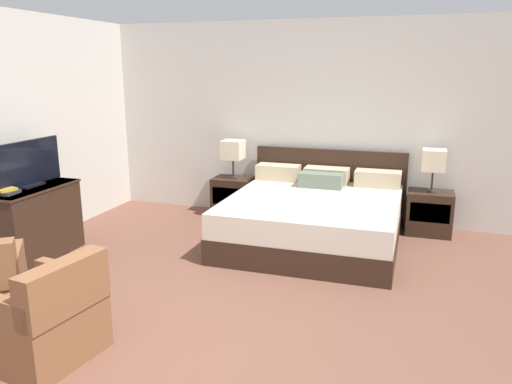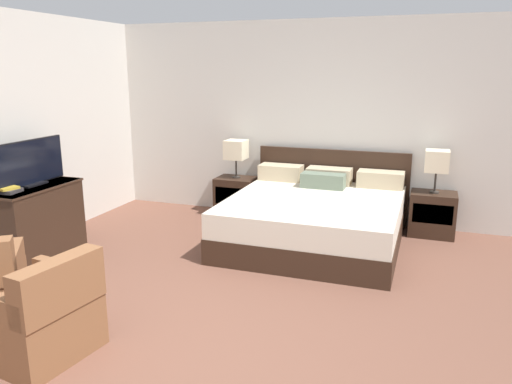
% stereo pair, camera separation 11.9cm
% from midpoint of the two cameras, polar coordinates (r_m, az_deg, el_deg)
% --- Properties ---
extents(ground_plane, '(11.72, 11.72, 0.00)m').
position_cam_midpoint_polar(ground_plane, '(3.60, -9.48, -19.87)').
color(ground_plane, brown).
extents(wall_back, '(6.67, 0.06, 2.61)m').
position_cam_midpoint_polar(wall_back, '(6.74, 6.47, 7.99)').
color(wall_back, beige).
rests_on(wall_back, ground).
extents(wall_left, '(0.06, 5.71, 2.61)m').
position_cam_midpoint_polar(wall_left, '(6.06, -25.69, 6.06)').
color(wall_left, beige).
rests_on(wall_left, ground).
extents(bed, '(1.99, 2.05, 0.96)m').
position_cam_midpoint_polar(bed, '(5.86, 7.38, -2.94)').
color(bed, '#332116').
rests_on(bed, ground).
extents(nightstand_left, '(0.54, 0.40, 0.54)m').
position_cam_midpoint_polar(nightstand_left, '(6.91, -1.77, -0.53)').
color(nightstand_left, '#332116').
rests_on(nightstand_left, ground).
extents(nightstand_right, '(0.54, 0.40, 0.54)m').
position_cam_midpoint_polar(nightstand_right, '(6.47, 20.01, -2.38)').
color(nightstand_right, '#332116').
rests_on(nightstand_right, ground).
extents(table_lamp_left, '(0.27, 0.27, 0.52)m').
position_cam_midpoint_polar(table_lamp_left, '(6.78, -1.81, 4.82)').
color(table_lamp_left, '#332D28').
rests_on(table_lamp_left, nightstand_left).
extents(table_lamp_right, '(0.27, 0.27, 0.52)m').
position_cam_midpoint_polar(table_lamp_right, '(6.33, 20.49, 3.29)').
color(table_lamp_right, '#332D28').
rests_on(table_lamp_right, nightstand_right).
extents(dresser, '(0.57, 1.04, 0.78)m').
position_cam_midpoint_polar(dresser, '(5.88, -23.61, -2.95)').
color(dresser, '#332116').
rests_on(dresser, ground).
extents(tv, '(0.18, 0.93, 0.48)m').
position_cam_midpoint_polar(tv, '(5.78, -23.89, 2.99)').
color(tv, black).
rests_on(tv, dresser).
extents(book_red_cover, '(0.27, 0.22, 0.04)m').
position_cam_midpoint_polar(book_red_cover, '(5.57, -26.07, 0.13)').
color(book_red_cover, '#383333').
rests_on(book_red_cover, dresser).
extents(book_blue_cover, '(0.27, 0.23, 0.02)m').
position_cam_midpoint_polar(book_blue_cover, '(5.58, -26.23, 0.45)').
color(book_blue_cover, gold).
rests_on(book_blue_cover, book_red_cover).
extents(armchair_companion, '(0.78, 0.77, 0.76)m').
position_cam_midpoint_polar(armchair_companion, '(3.90, -22.61, -13.15)').
color(armchair_companion, brown).
rests_on(armchair_companion, ground).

